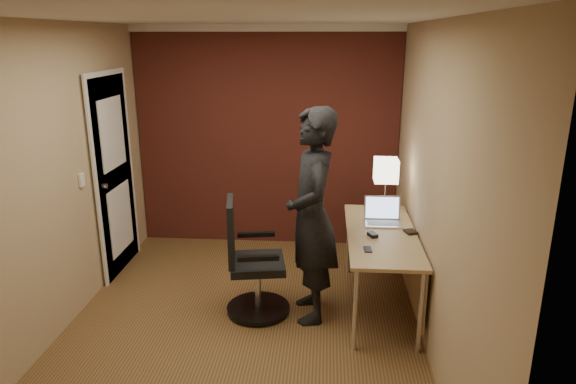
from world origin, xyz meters
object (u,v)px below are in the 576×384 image
object	(u,v)px
desk_lamp	(386,171)
office_chair	(250,266)
person	(312,217)
phone	(368,249)
desk	(389,246)
wallet	(411,232)
laptop	(383,216)
mouse	(373,235)

from	to	relation	value
desk_lamp	office_chair	size ratio (longest dim) A/B	0.52
office_chair	person	bearing A→B (deg)	1.18
desk_lamp	person	xyz separation A→B (m)	(-0.68, -0.71, -0.22)
office_chair	person	xyz separation A→B (m)	(0.54, 0.01, 0.46)
phone	office_chair	distance (m)	1.05
desk	office_chair	size ratio (longest dim) A/B	1.45
wallet	person	size ratio (longest dim) A/B	0.06
desk	phone	bearing A→B (deg)	-119.01
laptop	office_chair	distance (m)	1.30
wallet	person	bearing A→B (deg)	-168.37
phone	office_chair	size ratio (longest dim) A/B	0.11
laptop	wallet	bearing A→B (deg)	-48.94
office_chair	person	world-z (taller)	person
desk	laptop	bearing A→B (deg)	99.66
desk	person	size ratio (longest dim) A/B	0.81
laptop	wallet	size ratio (longest dim) A/B	3.02
wallet	office_chair	world-z (taller)	office_chair
person	mouse	bearing A→B (deg)	87.97
laptop	person	size ratio (longest dim) A/B	0.18
laptop	mouse	size ratio (longest dim) A/B	3.32
desk	desk_lamp	size ratio (longest dim) A/B	2.80
mouse	person	size ratio (longest dim) A/B	0.05
office_chair	wallet	bearing A→B (deg)	7.67
mouse	office_chair	size ratio (longest dim) A/B	0.10
desk	wallet	bearing A→B (deg)	0.22
desk_lamp	laptop	world-z (taller)	desk_lamp
laptop	person	bearing A→B (deg)	-146.07
laptop	person	world-z (taller)	person
wallet	person	world-z (taller)	person
mouse	phone	distance (m)	0.30
desk	office_chair	world-z (taller)	office_chair
office_chair	person	distance (m)	0.71
wallet	mouse	bearing A→B (deg)	-162.33
mouse	office_chair	distance (m)	1.10
phone	mouse	bearing A→B (deg)	75.74
desk_lamp	office_chair	xyz separation A→B (m)	(-1.21, -0.72, -0.69)
desk_lamp	laptop	size ratio (longest dim) A/B	1.61
phone	wallet	distance (m)	0.57
phone	person	world-z (taller)	person
person	phone	bearing A→B (deg)	54.31
mouse	person	bearing A→B (deg)	162.76
phone	wallet	bearing A→B (deg)	42.72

